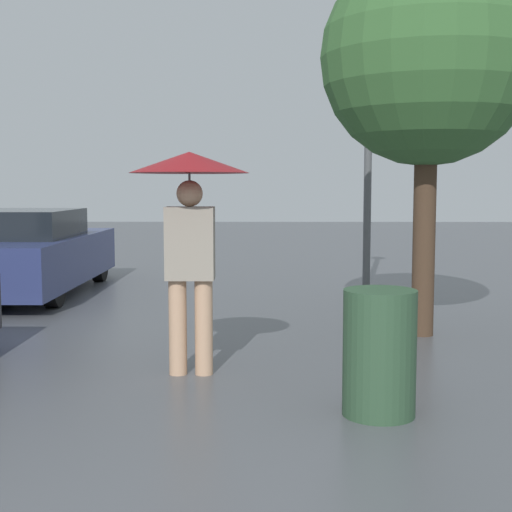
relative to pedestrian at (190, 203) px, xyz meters
The scene contains 5 objects.
pedestrian is the anchor object (origin of this frame).
parked_car_farthest 5.64m from the pedestrian, 122.88° to the left, with size 1.89×4.28×1.27m.
tree 3.22m from the pedestrian, 35.07° to the left, with size 2.27×2.27×4.09m.
street_lamp 5.38m from the pedestrian, 64.98° to the left, with size 0.35×0.35×4.40m.
trash_bin 2.07m from the pedestrian, 36.93° to the right, with size 0.51×0.51×0.89m.
Camera 1 is at (0.38, -2.54, 1.61)m, focal length 50.00 mm.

